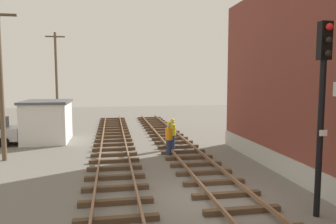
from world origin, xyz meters
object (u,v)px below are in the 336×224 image
Objects in this scene: utility_pole_near at (1,81)px; track_worker_foreground at (169,138)px; signal_mast at (322,97)px; track_worker_distant at (172,134)px; utility_pole_far at (56,76)px; control_hut at (47,121)px.

utility_pole_near is 4.14× the size of track_worker_foreground.
signal_mast reaches higher than track_worker_distant.
utility_pole_near is 9.61m from track_worker_distant.
utility_pole_far is at bearing 122.12° from track_worker_distant.
track_worker_distant is at bearing 104.19° from signal_mast.
track_worker_distant is (8.71, -13.88, -3.59)m from utility_pole_far.
utility_pole_near is (-11.56, 8.97, 0.44)m from signal_mast.
control_hut is at bearing -84.85° from utility_pole_far.
control_hut is (-10.36, 14.00, -2.23)m from signal_mast.
track_worker_foreground and track_worker_distant have the same top height.
utility_pole_near is at bearing 178.33° from track_worker_foreground.
track_worker_distant is (9.01, 1.10, -3.13)m from utility_pole_near.
control_hut is at bearing 126.51° from signal_mast.
signal_mast is at bearing -64.82° from utility_pole_far.
signal_mast is 1.53× the size of control_hut.
track_worker_foreground is (-2.99, 8.72, -2.69)m from signal_mast.
utility_pole_far is at bearing 88.85° from utility_pole_near.
utility_pole_near is 9.13m from track_worker_foreground.
track_worker_foreground is at bearing -1.67° from utility_pole_near.
signal_mast reaches higher than track_worker_foreground.
signal_mast is 0.75× the size of utility_pole_near.
control_hut is at bearing 76.63° from utility_pole_near.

